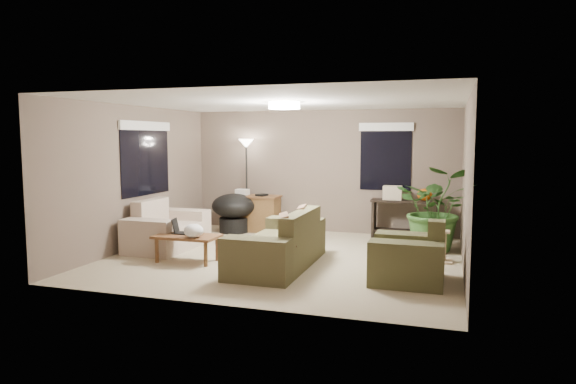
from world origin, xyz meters
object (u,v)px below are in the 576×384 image
(loveseat, at_px, (166,231))
(armchair, at_px, (409,260))
(houseplant, at_px, (436,218))
(cat_scratching_post, at_px, (442,249))
(papasan_chair, at_px, (234,210))
(desk, at_px, (254,213))
(coffee_table, at_px, (187,239))
(console_table, at_px, (405,216))
(floor_lamp, at_px, (246,154))
(main_sofa, at_px, (281,247))

(loveseat, relative_size, armchair, 1.60)
(houseplant, height_order, cat_scratching_post, houseplant)
(papasan_chair, bearing_deg, armchair, -35.47)
(desk, bearing_deg, coffee_table, -90.32)
(loveseat, distance_m, desk, 2.19)
(armchair, xyz_separation_m, houseplant, (0.29, 2.10, 0.27))
(loveseat, bearing_deg, console_table, 28.44)
(armchair, bearing_deg, cat_scratching_post, 72.12)
(desk, bearing_deg, loveseat, -113.38)
(floor_lamp, bearing_deg, main_sofa, -58.77)
(coffee_table, bearing_deg, armchair, -1.57)
(coffee_table, xyz_separation_m, desk, (0.02, 2.81, 0.02))
(papasan_chair, xyz_separation_m, houseplant, (4.02, -0.55, 0.11))
(main_sofa, relative_size, coffee_table, 2.20)
(main_sofa, distance_m, cat_scratching_post, 2.53)
(loveseat, xyz_separation_m, desk, (0.87, 2.01, 0.08))
(main_sofa, height_order, papasan_chair, main_sofa)
(main_sofa, distance_m, houseplant, 2.89)
(armchair, bearing_deg, loveseat, 168.17)
(armchair, relative_size, desk, 0.91)
(main_sofa, height_order, cat_scratching_post, main_sofa)
(coffee_table, distance_m, console_table, 4.26)
(main_sofa, distance_m, desk, 3.03)
(loveseat, relative_size, cat_scratching_post, 3.20)
(loveseat, bearing_deg, papasan_chair, 73.43)
(floor_lamp, bearing_deg, armchair, -40.17)
(papasan_chair, distance_m, houseplant, 4.06)
(loveseat, bearing_deg, desk, 66.62)
(armchair, relative_size, cat_scratching_post, 2.00)
(coffee_table, height_order, cat_scratching_post, cat_scratching_post)
(cat_scratching_post, bearing_deg, loveseat, -175.33)
(main_sofa, height_order, desk, main_sofa)
(console_table, bearing_deg, armchair, -84.18)
(main_sofa, xyz_separation_m, console_table, (1.60, 2.77, 0.14))
(armchair, height_order, cat_scratching_post, armchair)
(loveseat, height_order, papasan_chair, loveseat)
(loveseat, xyz_separation_m, floor_lamp, (0.66, 2.14, 1.30))
(loveseat, bearing_deg, floor_lamp, 72.95)
(main_sofa, height_order, houseplant, houseplant)
(coffee_table, bearing_deg, papasan_chair, 97.27)
(papasan_chair, height_order, floor_lamp, floor_lamp)
(coffee_table, relative_size, papasan_chair, 0.88)
(floor_lamp, bearing_deg, coffee_table, -86.22)
(houseplant, xyz_separation_m, cat_scratching_post, (0.12, -0.83, -0.36))
(loveseat, distance_m, houseplant, 4.71)
(main_sofa, xyz_separation_m, armchair, (1.91, -0.26, 0.00))
(console_table, relative_size, papasan_chair, 1.14)
(main_sofa, bearing_deg, houseplant, 40.07)
(desk, bearing_deg, armchair, -40.57)
(main_sofa, bearing_deg, cat_scratching_post, 23.66)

